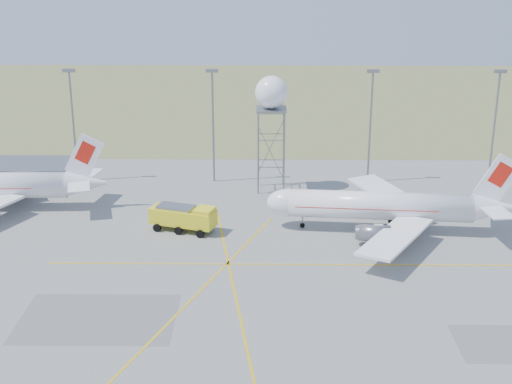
{
  "coord_description": "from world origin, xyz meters",
  "views": [
    {
      "loc": [
        -0.85,
        -57.75,
        40.69
      ],
      "look_at": [
        -2.03,
        40.0,
        6.9
      ],
      "focal_mm": 50.0,
      "sensor_mm": 36.0,
      "label": 1
    }
  ],
  "objects_px": {
    "baggage_tug": "(23,190)",
    "fire_truck": "(185,219)",
    "radar_tower": "(271,127)",
    "airliner_main": "(384,206)"
  },
  "relations": [
    {
      "from": "baggage_tug",
      "to": "fire_truck",
      "type": "bearing_deg",
      "value": -22.39
    },
    {
      "from": "fire_truck",
      "to": "baggage_tug",
      "type": "relative_size",
      "value": 4.16
    },
    {
      "from": "radar_tower",
      "to": "baggage_tug",
      "type": "height_order",
      "value": "radar_tower"
    },
    {
      "from": "radar_tower",
      "to": "baggage_tug",
      "type": "xyz_separation_m",
      "value": [
        -43.08,
        -2.94,
        -10.6
      ]
    },
    {
      "from": "baggage_tug",
      "to": "radar_tower",
      "type": "bearing_deg",
      "value": 10.39
    },
    {
      "from": "airliner_main",
      "to": "fire_truck",
      "type": "bearing_deg",
      "value": 5.75
    },
    {
      "from": "baggage_tug",
      "to": "airliner_main",
      "type": "bearing_deg",
      "value": -8.6
    },
    {
      "from": "radar_tower",
      "to": "baggage_tug",
      "type": "bearing_deg",
      "value": -176.1
    },
    {
      "from": "fire_truck",
      "to": "airliner_main",
      "type": "bearing_deg",
      "value": 19.63
    },
    {
      "from": "airliner_main",
      "to": "baggage_tug",
      "type": "relative_size",
      "value": 14.74
    }
  ]
}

